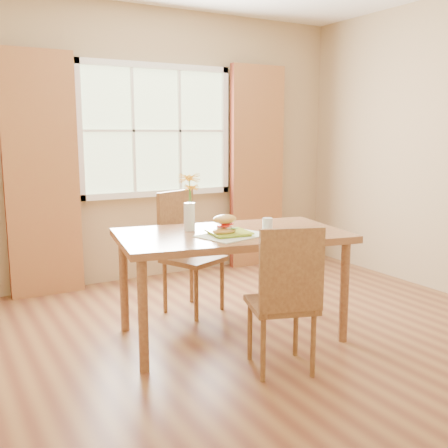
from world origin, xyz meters
TOP-DOWN VIEW (x-y plane):
  - room at (0.00, 0.00)m, footprint 4.24×3.84m
  - window at (0.00, 1.87)m, footprint 1.62×0.06m
  - curtain_left at (-1.15, 1.78)m, footprint 0.65×0.08m
  - curtain_right at (1.15, 1.78)m, footprint 0.65×0.08m
  - dining_table at (-0.18, 0.07)m, footprint 1.73×1.16m
  - chair_near at (-0.21, -0.63)m, footprint 0.49×0.49m
  - chair_far at (-0.22, 0.77)m, footprint 0.55×0.55m
  - placemat at (-0.24, -0.06)m, footprint 0.52×0.44m
  - plate at (-0.26, -0.03)m, footprint 0.29×0.29m
  - croissant_sandwich at (-0.31, -0.06)m, footprint 0.19×0.14m
  - water_glass at (0.03, -0.09)m, footprint 0.07×0.07m
  - flower_vase at (-0.41, 0.27)m, footprint 0.17×0.17m

SIDE VIEW (x-z plane):
  - chair_near at x=-0.21m, z-range 0.05..0.99m
  - chair_far at x=-0.22m, z-range 0.05..1.05m
  - dining_table at x=-0.18m, z-range 0.31..1.09m
  - placemat at x=-0.24m, z-range 0.78..0.79m
  - plate at x=-0.26m, z-range 0.79..0.80m
  - water_glass at x=0.03m, z-range 0.78..0.89m
  - croissant_sandwich at x=-0.31m, z-range 0.80..0.93m
  - flower_vase at x=-0.41m, z-range 0.82..1.24m
  - curtain_left at x=-1.15m, z-range 0.00..2.20m
  - curtain_right at x=1.15m, z-range 0.00..2.20m
  - room at x=0.00m, z-range -0.02..2.72m
  - window at x=0.00m, z-range 0.84..2.16m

